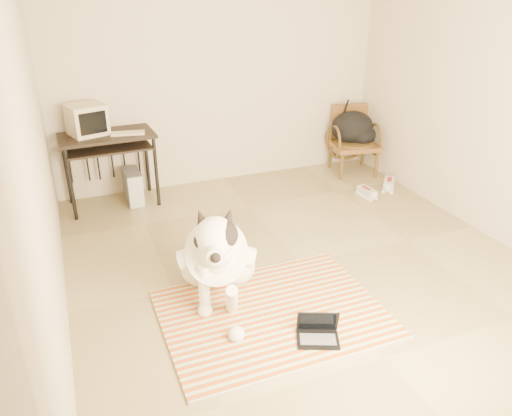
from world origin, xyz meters
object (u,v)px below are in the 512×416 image
laptop (318,332)px  pc_tower (133,187)px  dog (217,257)px  backpack (354,129)px  computer_desk (108,145)px  crt_monitor (87,120)px  rattan_chair (353,140)px

laptop → pc_tower: bearing=106.0°
dog → backpack: (2.51, 2.08, 0.21)m
computer_desk → crt_monitor: bearing=157.0°
computer_desk → backpack: size_ratio=1.82×
dog → backpack: dog is taller
rattan_chair → dog: bearing=-140.3°
laptop → pc_tower: size_ratio=0.86×
laptop → pc_tower: 3.02m
rattan_chair → pc_tower: bearing=178.9°
computer_desk → pc_tower: computer_desk is taller
laptop → computer_desk: bearing=109.7°
rattan_chair → laptop: bearing=-125.2°
dog → pc_tower: dog is taller
pc_tower → rattan_chair: rattan_chair is taller
dog → computer_desk: size_ratio=1.28×
backpack → crt_monitor: bearing=177.6°
backpack → pc_tower: bearing=179.0°
crt_monitor → computer_desk: bearing=-23.0°
computer_desk → pc_tower: (0.21, -0.01, -0.52)m
dog → computer_desk: 2.24m
backpack → dog: bearing=-140.3°
computer_desk → rattan_chair: rattan_chair is taller
computer_desk → rattan_chair: (3.05, -0.07, -0.28)m
dog → pc_tower: 2.16m
computer_desk → backpack: bearing=-1.2°
computer_desk → laptop: bearing=-70.3°
pc_tower → rattan_chair: 2.85m
backpack → rattan_chair: bearing=-144.5°
computer_desk → crt_monitor: 0.34m
computer_desk → pc_tower: size_ratio=2.45×
computer_desk → crt_monitor: crt_monitor is taller
pc_tower → laptop: bearing=-74.0°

